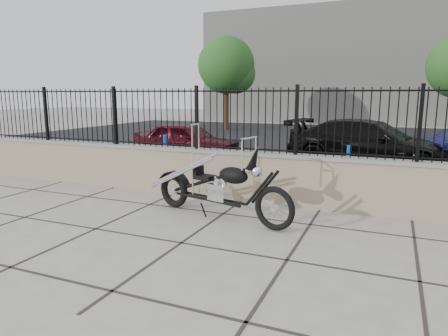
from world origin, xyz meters
TOP-DOWN VIEW (x-y plane):
  - ground_plane at (0.00, 0.00)m, footprint 90.00×90.00m
  - parking_lot at (0.00, 12.50)m, footprint 30.00×30.00m
  - retaining_wall at (0.00, 2.50)m, footprint 14.00×0.36m
  - iron_fence at (0.00, 2.50)m, footprint 14.00×0.08m
  - background_building at (0.00, 26.50)m, footprint 22.00×6.00m
  - chopper_motorcycle at (-0.02, 1.29)m, footprint 2.67×1.11m
  - car_red at (-3.39, 6.49)m, footprint 3.49×1.49m
  - car_black at (2.05, 7.14)m, footprint 4.91×2.78m
  - bollard_a at (-2.88, 4.39)m, footprint 0.12×0.12m
  - bollard_b at (1.71, 4.84)m, footprint 0.12×0.12m
  - tree_left at (-6.40, 16.95)m, footprint 3.22×3.22m

SIDE VIEW (x-z plane):
  - ground_plane at x=0.00m, z-range 0.00..0.00m
  - parking_lot at x=0.00m, z-range 0.00..0.00m
  - bollard_b at x=1.71m, z-range 0.00..0.88m
  - retaining_wall at x=0.00m, z-range 0.00..0.96m
  - bollard_a at x=-2.88m, z-range 0.00..0.99m
  - car_red at x=-3.39m, z-range 0.00..1.17m
  - car_black at x=2.05m, z-range 0.00..1.34m
  - chopper_motorcycle at x=-0.02m, z-range 0.00..1.58m
  - iron_fence at x=0.00m, z-range 0.96..2.16m
  - tree_left at x=-6.40m, z-range 1.09..6.53m
  - background_building at x=0.00m, z-range 0.00..8.00m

